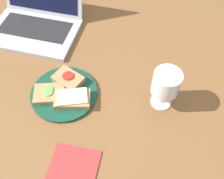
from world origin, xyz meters
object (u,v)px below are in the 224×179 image
object	(u,v)px
sandwich_with_tomato	(68,79)
laptop	(36,19)
sandwich_with_cucumber	(49,94)
napkin	(72,171)
plate	(64,93)
sandwich_with_cheese	(72,98)
wine_glass	(166,84)

from	to	relation	value
sandwich_with_tomato	laptop	world-z (taller)	laptop
sandwich_with_tomato	sandwich_with_cucumber	distance (cm)	8.24
sandwich_with_tomato	napkin	size ratio (longest dim) A/B	0.81
plate	sandwich_with_tomato	distance (cm)	5.13
laptop	sandwich_with_tomato	bearing A→B (deg)	-47.45
sandwich_with_cheese	napkin	world-z (taller)	sandwich_with_cheese
sandwich_with_cheese	sandwich_with_tomato	distance (cm)	8.24
sandwich_with_cucumber	wine_glass	distance (cm)	38.14
plate	sandwich_with_cucumber	bearing A→B (deg)	-150.97
laptop	plate	bearing A→B (deg)	-52.45
sandwich_with_cheese	laptop	xyz separation A→B (cm)	(-26.90, 32.11, 1.79)
sandwich_with_cheese	napkin	size ratio (longest dim) A/B	0.89
sandwich_with_cheese	sandwich_with_tomato	size ratio (longest dim) A/B	1.11
sandwich_with_tomato	napkin	world-z (taller)	sandwich_with_tomato
laptop	napkin	distance (cm)	63.98
plate	sandwich_with_cucumber	xyz separation A→B (cm)	(-4.16, -2.31, 1.59)
sandwich_with_cucumber	laptop	bearing A→B (deg)	120.25
sandwich_with_cheese	wine_glass	xyz separation A→B (cm)	(28.37, 7.43, 7.52)
plate	sandwich_with_tomato	world-z (taller)	sandwich_with_tomato
sandwich_with_tomato	laptop	size ratio (longest dim) A/B	0.33
sandwich_with_cheese	wine_glass	world-z (taller)	wine_glass
sandwich_with_cucumber	napkin	world-z (taller)	sandwich_with_cucumber
plate	sandwich_with_cheese	size ratio (longest dim) A/B	1.74
plate	sandwich_with_cucumber	world-z (taller)	sandwich_with_cucumber
plate	napkin	distance (cm)	26.77
laptop	wine_glass	bearing A→B (deg)	-24.07
wine_glass	laptop	xyz separation A→B (cm)	(-55.27, 24.69, -5.73)
napkin	laptop	bearing A→B (deg)	122.46
sandwich_with_tomato	wine_glass	world-z (taller)	wine_glass
plate	wine_glass	bearing A→B (deg)	8.76
laptop	napkin	xyz separation A→B (cm)	(34.27, -53.88, -4.01)
sandwich_with_cucumber	sandwich_with_tomato	bearing A→B (deg)	59.19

